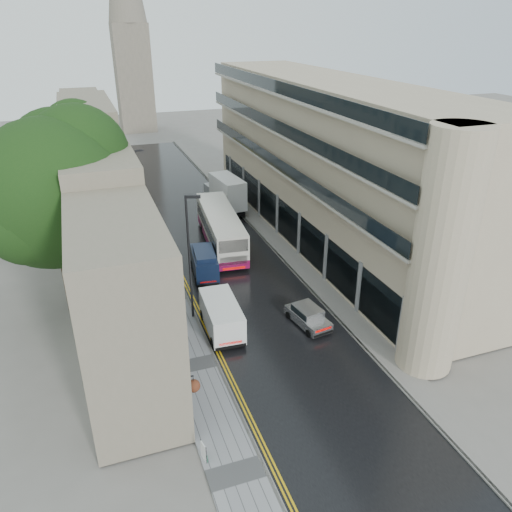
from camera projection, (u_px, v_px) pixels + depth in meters
ground at (380, 484)px, 22.14m from camera, size 200.00×200.00×0.00m
road at (215, 244)px, 45.49m from camera, size 9.00×85.00×0.02m
left_sidewalk at (151, 253)px, 43.69m from camera, size 2.70×85.00×0.12m
right_sidewalk at (270, 236)px, 47.11m from camera, size 1.80×85.00×0.12m
old_shop_row at (97, 184)px, 42.16m from camera, size 4.50×56.00×12.00m
modern_block at (329, 163)px, 44.33m from camera, size 8.00×40.00×14.00m
church_spire at (127, 9)px, 83.32m from camera, size 6.40×6.40×40.00m
tree_near at (56, 218)px, 32.33m from camera, size 10.56×10.56×13.89m
tree_far at (62, 175)px, 43.77m from camera, size 9.24×9.24×12.46m
cream_bus at (213, 244)px, 41.62m from camera, size 3.78×11.78×3.16m
white_lorry at (222, 199)px, 51.10m from camera, size 2.90×7.41×3.79m
silver_hatchback at (310, 328)px, 32.03m from camera, size 2.09×3.77×1.34m
white_van at (213, 333)px, 30.79m from camera, size 2.32×4.92×2.18m
navy_van at (196, 272)px, 38.14m from camera, size 2.30×4.62×2.26m
pedestrian at (159, 279)px, 37.21m from camera, size 0.79×0.59×1.96m
lamp_post_near at (189, 259)px, 32.49m from camera, size 1.00×0.53×8.70m
lamp_post_far at (139, 187)px, 48.99m from camera, size 0.81×0.20×7.18m
estate_sign at (204, 452)px, 23.02m from camera, size 0.19×0.57×0.94m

